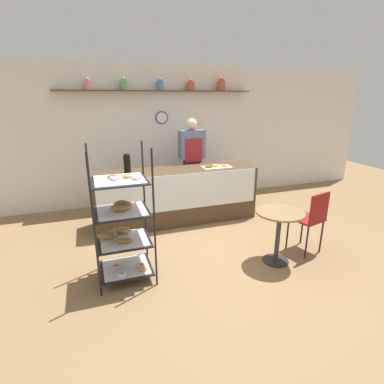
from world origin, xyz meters
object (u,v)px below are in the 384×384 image
person_worker (192,161)px  coffee_carafe (127,163)px  cafe_chair (312,216)px  cafe_table (279,225)px  donut_tray_counter (216,166)px  pastry_rack (122,224)px

person_worker → coffee_carafe: person_worker is taller
person_worker → cafe_chair: size_ratio=1.92×
cafe_table → coffee_carafe: (-1.67, 1.83, 0.55)m
cafe_chair → donut_tray_counter: 1.85m
cafe_chair → donut_tray_counter: (-0.72, 1.66, 0.38)m
pastry_rack → cafe_table: size_ratio=2.25×
pastry_rack → coffee_carafe: bearing=79.7°
cafe_chair → donut_tray_counter: size_ratio=1.80×
pastry_rack → person_worker: bearing=52.1°
pastry_rack → cafe_chair: bearing=-5.6°
donut_tray_counter → pastry_rack: bearing=-141.7°
person_worker → cafe_table: 2.35m
pastry_rack → person_worker: person_worker is taller
cafe_table → donut_tray_counter: size_ratio=1.43×
cafe_chair → coffee_carafe: 2.90m
coffee_carafe → cafe_table: bearing=-47.6°
person_worker → coffee_carafe: size_ratio=5.43×
pastry_rack → donut_tray_counter: size_ratio=3.21×
cafe_table → donut_tray_counter: donut_tray_counter is taller
cafe_table → pastry_rack: bearing=171.2°
pastry_rack → cafe_table: pastry_rack is taller
pastry_rack → donut_tray_counter: pastry_rack is taller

